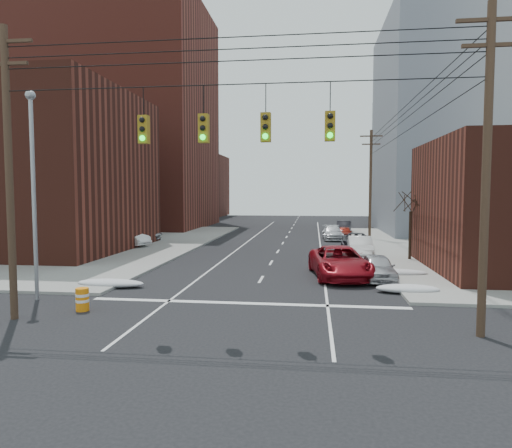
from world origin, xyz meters
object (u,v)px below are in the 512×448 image
(lot_car_a, at_px, (127,237))
(parked_car_a, at_px, (378,267))
(construction_barrel, at_px, (82,299))
(parked_car_b, at_px, (360,247))
(parked_car_d, at_px, (333,233))
(lot_car_c, at_px, (41,240))
(lot_car_d, at_px, (64,236))
(parked_car_c, at_px, (356,242))
(parked_car_e, at_px, (344,232))
(red_pickup, at_px, (339,262))
(parked_car_f, at_px, (344,227))
(lot_car_b, at_px, (135,233))

(lot_car_a, bearing_deg, parked_car_a, -97.46)
(construction_barrel, bearing_deg, parked_car_b, 52.67)
(parked_car_b, xyz_separation_m, lot_car_a, (-19.62, 3.73, 0.11))
(parked_car_d, relative_size, construction_barrel, 5.17)
(lot_car_c, bearing_deg, lot_car_d, 3.18)
(parked_car_c, relative_size, lot_car_d, 1.11)
(construction_barrel, bearing_deg, parked_car_e, 67.78)
(construction_barrel, bearing_deg, lot_car_d, 121.67)
(red_pickup, relative_size, parked_car_c, 1.23)
(parked_car_c, bearing_deg, lot_car_c, -168.75)
(parked_car_d, bearing_deg, parked_car_c, -81.30)
(construction_barrel, bearing_deg, parked_car_c, 58.53)
(parked_car_d, height_order, lot_car_a, lot_car_a)
(parked_car_d, xyz_separation_m, lot_car_d, (-24.05, -8.68, 0.24))
(construction_barrel, bearing_deg, parked_car_f, 70.71)
(parked_car_a, bearing_deg, lot_car_c, 156.65)
(lot_car_c, bearing_deg, parked_car_c, -64.57)
(parked_car_f, relative_size, lot_car_b, 0.85)
(red_pickup, xyz_separation_m, lot_car_c, (-24.31, 9.56, -0.09))
(parked_car_f, xyz_separation_m, lot_car_c, (-26.35, -18.57, 0.05))
(lot_car_c, bearing_deg, parked_car_e, -44.94)
(red_pickup, relative_size, lot_car_b, 1.20)
(parked_car_b, bearing_deg, lot_car_c, 178.11)
(parked_car_a, bearing_deg, lot_car_d, 151.66)
(parked_car_d, relative_size, lot_car_c, 1.11)
(parked_car_c, xyz_separation_m, construction_barrel, (-12.90, -21.07, -0.23))
(construction_barrel, bearing_deg, red_pickup, 38.80)
(parked_car_a, xyz_separation_m, parked_car_e, (-0.32, 22.65, -0.09))
(red_pickup, bearing_deg, parked_car_b, 68.97)
(lot_car_c, bearing_deg, parked_car_d, -46.51)
(parked_car_e, relative_size, parked_car_f, 0.82)
(parked_car_e, bearing_deg, parked_car_a, -85.21)
(parked_car_f, xyz_separation_m, construction_barrel, (-12.90, -36.86, -0.25))
(lot_car_b, bearing_deg, lot_car_d, 123.39)
(parked_car_c, xyz_separation_m, parked_car_e, (-0.32, 9.72, -0.09))
(parked_car_c, bearing_deg, lot_car_d, -173.91)
(parked_car_b, xyz_separation_m, lot_car_b, (-20.64, 8.07, 0.10))
(lot_car_b, distance_m, construction_barrel, 26.07)
(parked_car_d, xyz_separation_m, parked_car_f, (1.60, 7.51, 0.03))
(parked_car_b, xyz_separation_m, parked_car_d, (-1.51, 12.56, -0.07))
(construction_barrel, bearing_deg, lot_car_b, 107.48)
(lot_car_b, bearing_deg, parked_car_f, -66.94)
(lot_car_b, xyz_separation_m, lot_car_d, (-4.92, -4.19, 0.06))
(parked_car_f, height_order, construction_barrel, parked_car_f)
(parked_car_a, height_order, parked_car_f, parked_car_f)
(parked_car_e, height_order, parked_car_f, parked_car_f)
(parked_car_a, bearing_deg, lot_car_a, 145.57)
(parked_car_d, xyz_separation_m, lot_car_a, (-18.11, -8.83, 0.19))
(parked_car_b, distance_m, construction_barrel, 21.12)
(lot_car_a, distance_m, lot_car_d, 5.94)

